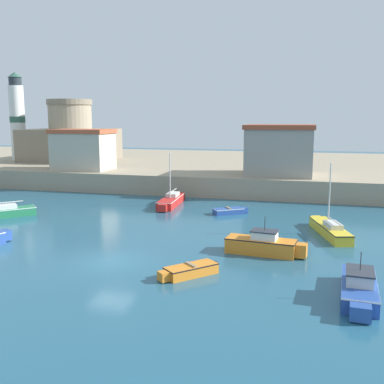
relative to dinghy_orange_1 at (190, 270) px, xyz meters
The scene contains 12 objects.
ground_plane 5.35m from the dinghy_orange_1, 168.37° to the left, with size 200.00×200.00×0.00m, color #235670.
quay_seawall 44.17m from the dinghy_orange_1, 96.80° to the left, with size 120.00×40.00×2.25m, color gray.
dinghy_orange_1 is the anchor object (origin of this frame).
motorboat_orange_2 6.21m from the dinghy_orange_1, 55.58° to the left, with size 5.21×2.00×2.46m.
sailboat_yellow_3 13.57m from the dinghy_orange_1, 55.07° to the left, with size 3.04×6.92×5.35m.
dinghy_blue_4 16.66m from the dinghy_orange_1, 92.68° to the left, with size 3.17×2.55×0.60m.
motorboat_blue_6 8.78m from the dinghy_orange_1, ahead, with size 1.97×5.83×2.32m.
sailboat_red_7 20.42m from the dinghy_orange_1, 110.46° to the left, with size 1.91×7.04×5.21m.
fortress 48.68m from the dinghy_orange_1, 127.14° to the left, with size 11.67×11.67×9.10m.
lighthouse 53.11m from the dinghy_orange_1, 135.21° to the left, with size 2.26×2.26×13.17m.
harbor_shed_near_wharf 29.14m from the dinghy_orange_1, 84.46° to the left, with size 7.62×7.15×5.63m.
harbor_shed_mid_row 35.04m from the dinghy_orange_1, 127.64° to the left, with size 7.10×4.93×5.00m.
Camera 1 is at (11.48, -23.96, 8.62)m, focal length 42.00 mm.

